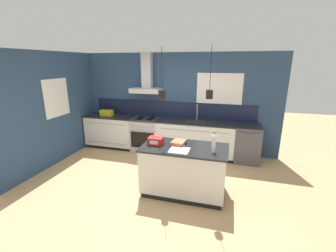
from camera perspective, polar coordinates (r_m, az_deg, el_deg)
The scene contains 13 objects.
ground_plane at distance 4.70m, azimuth -5.83°, elevation -14.22°, with size 16.00×16.00×0.00m, color tan.
wall_back at distance 6.06m, azimuth 0.52°, elevation 6.43°, with size 5.60×2.26×2.60m.
wall_left at distance 6.07m, azimuth -25.56°, elevation 4.39°, with size 0.08×3.80×2.60m.
counter_run_left at distance 6.61m, azimuth -14.09°, elevation -1.21°, with size 1.40×0.64×0.91m.
counter_run_sink at distance 5.84m, azimuth 6.91°, elevation -3.13°, with size 1.97×0.64×1.32m.
oven_range at distance 6.16m, azimuth -5.53°, elevation -2.10°, with size 0.73×0.66×0.91m.
dishwasher at distance 5.80m, azimuth 19.46°, elevation -4.16°, with size 0.59×0.65×0.91m.
kitchen_island at distance 4.19m, azimuth 4.07°, elevation -11.05°, with size 1.53×0.83×0.91m.
bottle_on_island at distance 3.78m, azimuth 11.53°, elevation -4.44°, with size 0.07×0.07×0.35m.
book_stack at distance 4.10m, azimuth 2.67°, elevation -4.22°, with size 0.29×0.31×0.07m.
red_supply_box at distance 4.09m, azimuth -3.15°, elevation -3.79°, with size 0.26×0.20×0.13m.
paper_pile at distance 3.85m, azimuth 2.88°, elevation -6.13°, with size 0.34×0.32×0.01m.
yellow_toolbox at distance 6.54m, azimuth -15.32°, elevation 3.31°, with size 0.34×0.18×0.19m.
Camera 1 is at (1.55, -3.77, 2.36)m, focal length 24.00 mm.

